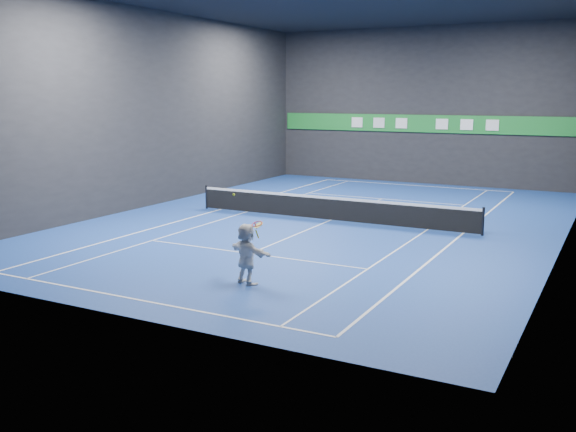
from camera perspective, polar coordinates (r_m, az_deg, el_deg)
The scene contains 19 objects.
ground at distance 26.72m, azimuth 3.74°, elevation -0.40°, with size 26.00×26.00×0.00m, color navy.
wall_back at distance 38.46m, azimuth 11.88°, elevation 9.53°, with size 18.00×0.10×9.00m, color black.
wall_front at distance 15.30m, azimuth -16.58°, elevation 7.88°, with size 18.00×0.10×9.00m, color black.
wall_left at distance 31.00m, azimuth -11.73°, elevation 9.31°, with size 0.10×26.00×9.00m, color black.
wall_right at distance 24.01m, azimuth 24.09°, elevation 8.27°, with size 0.10×26.00×9.00m, color black.
baseline_near at distance 16.90m, azimuth -13.13°, elevation -7.27°, with size 10.98×0.08×0.01m, color white.
baseline_far at distance 37.74m, azimuth 11.15°, elevation 2.69°, with size 10.98×0.08×0.01m, color white.
sideline_doubles_left at distance 29.34m, azimuth -6.09°, elevation 0.57°, with size 0.08×23.78×0.01m, color white.
sideline_doubles_right at distance 25.03m, azimuth 15.29°, elevation -1.51°, with size 0.08×23.78×0.01m, color white.
sideline_singles_left at distance 28.61m, azimuth -3.79°, elevation 0.34°, with size 0.06×23.78×0.01m, color white.
sideline_singles_right at distance 25.36m, azimuth 12.25°, elevation -1.22°, with size 0.06×23.78×0.01m, color white.
service_line_near at distance 21.17m, azimuth -3.38°, elevation -3.35°, with size 8.23×0.06×0.01m, color white.
service_line_far at distance 32.58m, azimuth 8.35°, elevation 1.53°, with size 8.23×0.06×0.01m, color white.
center_service_line at distance 26.72m, azimuth 3.74°, elevation -0.40°, with size 0.06×12.80×0.01m, color white.
player at distance 17.65m, azimuth -3.69°, elevation -3.37°, with size 1.58×0.50×1.70m, color silver.
tennis_ball at distance 17.52m, azimuth -4.84°, elevation 1.91°, with size 0.07×0.07×0.07m, color #C2E225.
tennis_net at distance 26.62m, azimuth 3.75°, elevation 0.74°, with size 12.50×0.10×1.07m.
sponsor_banner at distance 38.43m, azimuth 11.80°, elevation 8.04°, with size 17.64×0.11×1.00m.
tennis_racket at distance 17.35m, azimuth -2.76°, elevation -0.83°, with size 0.43×0.40×0.50m.
Camera 1 is at (10.67, -23.95, 5.14)m, focal length 40.00 mm.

